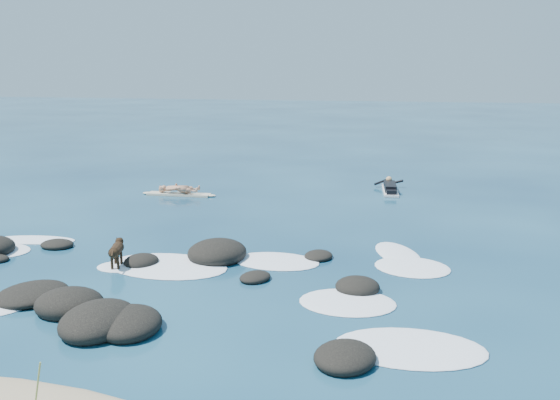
# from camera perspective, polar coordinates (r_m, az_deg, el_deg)

# --- Properties ---
(ground) EXTENTS (160.00, 160.00, 0.00)m
(ground) POSITION_cam_1_polar(r_m,az_deg,el_deg) (15.71, -9.68, -5.86)
(ground) COLOR #0A2642
(ground) RESTS_ON ground
(reef_rocks) EXTENTS (12.61, 6.78, 0.66)m
(reef_rocks) POSITION_cam_1_polar(r_m,az_deg,el_deg) (14.19, -14.21, -7.46)
(reef_rocks) COLOR black
(reef_rocks) RESTS_ON ground
(breaking_foam) EXTENTS (13.43, 7.81, 0.12)m
(breaking_foam) POSITION_cam_1_polar(r_m,az_deg,el_deg) (14.84, -5.02, -6.77)
(breaking_foam) COLOR white
(breaking_foam) RESTS_ON ground
(standing_surfer_rig) EXTENTS (2.94, 0.60, 1.67)m
(standing_surfer_rig) POSITION_cam_1_polar(r_m,az_deg,el_deg) (24.01, -9.28, 1.96)
(standing_surfer_rig) COLOR beige
(standing_surfer_rig) RESTS_ON ground
(paddling_surfer_rig) EXTENTS (1.19, 2.68, 0.46)m
(paddling_surfer_rig) POSITION_cam_1_polar(r_m,az_deg,el_deg) (24.90, 10.02, 1.12)
(paddling_surfer_rig) COLOR white
(paddling_surfer_rig) RESTS_ON ground
(dog) EXTENTS (0.47, 1.08, 0.70)m
(dog) POSITION_cam_1_polar(r_m,az_deg,el_deg) (15.63, -14.71, -4.41)
(dog) COLOR black
(dog) RESTS_ON ground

